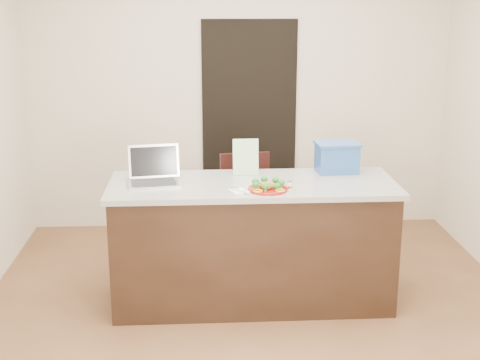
{
  "coord_description": "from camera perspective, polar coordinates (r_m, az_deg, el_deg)",
  "views": [
    {
      "loc": [
        -0.36,
        -4.33,
        2.22
      ],
      "look_at": [
        -0.09,
        0.2,
        0.95
      ],
      "focal_mm": 50.0,
      "sensor_mm": 36.0,
      "label": 1
    }
  ],
  "objects": [
    {
      "name": "blue_box",
      "position": [
        5.08,
        8.26,
        1.94
      ],
      "size": [
        0.33,
        0.25,
        0.23
      ],
      "rotation": [
        0.0,
        0.0,
        0.07
      ],
      "color": "#295397",
      "rests_on": "island"
    },
    {
      "name": "pepper_rings",
      "position": [
        4.59,
        2.38,
        -0.64
      ],
      "size": [
        0.22,
        0.22,
        0.01
      ],
      "color": "yellow",
      "rests_on": "plate"
    },
    {
      "name": "knife",
      "position": [
        4.56,
        0.49,
        -0.88
      ],
      "size": [
        0.05,
        0.19,
        0.01
      ],
      "rotation": [
        0.0,
        0.0,
        0.32
      ],
      "color": "white",
      "rests_on": "napkin"
    },
    {
      "name": "yogurt_bottle",
      "position": [
        4.6,
        4.28,
        -0.53
      ],
      "size": [
        0.03,
        0.03,
        0.06
      ],
      "rotation": [
        0.0,
        0.0,
        -0.17
      ],
      "color": "silver",
      "rests_on": "island"
    },
    {
      "name": "meatballs",
      "position": [
        4.58,
        2.36,
        -0.44
      ],
      "size": [
        0.11,
        0.11,
        0.04
      ],
      "color": "olive",
      "rests_on": "plate"
    },
    {
      "name": "broccoli",
      "position": [
        4.58,
        2.39,
        -0.24
      ],
      "size": [
        0.23,
        0.23,
        0.04
      ],
      "color": "#175416",
      "rests_on": "plate"
    },
    {
      "name": "plate",
      "position": [
        4.59,
        2.38,
        -0.76
      ],
      "size": [
        0.27,
        0.27,
        0.02
      ],
      "rotation": [
        0.0,
        0.0,
        -0.01
      ],
      "color": "maroon",
      "rests_on": "island"
    },
    {
      "name": "leaflet",
      "position": [
        4.95,
        0.49,
        1.97
      ],
      "size": [
        0.19,
        0.04,
        0.27
      ],
      "primitive_type": "cube",
      "rotation": [
        -0.14,
        0.0,
        0.02
      ],
      "color": "white",
      "rests_on": "island"
    },
    {
      "name": "doorway",
      "position": [
        6.44,
        0.79,
        4.67
      ],
      "size": [
        0.9,
        0.02,
        2.0
      ],
      "primitive_type": "cube",
      "color": "black",
      "rests_on": "ground"
    },
    {
      "name": "island",
      "position": [
        4.92,
        1.07,
        -5.35
      ],
      "size": [
        2.06,
        0.76,
        0.92
      ],
      "color": "black",
      "rests_on": "ground"
    },
    {
      "name": "fork",
      "position": [
        4.58,
        -0.16,
        -0.8
      ],
      "size": [
        0.1,
        0.16,
        0.0
      ],
      "rotation": [
        0.0,
        0.0,
        0.73
      ],
      "color": "silver",
      "rests_on": "napkin"
    },
    {
      "name": "chair",
      "position": [
        5.57,
        0.48,
        -1.99
      ],
      "size": [
        0.48,
        0.48,
        0.95
      ],
      "rotation": [
        0.0,
        0.0,
        0.15
      ],
      "color": "black",
      "rests_on": "ground"
    },
    {
      "name": "laptop",
      "position": [
        4.81,
        -7.38,
        0.64
      ],
      "size": [
        0.4,
        0.34,
        0.26
      ],
      "rotation": [
        0.0,
        0.0,
        0.15
      ],
      "color": "#A6A7AB",
      "rests_on": "island"
    },
    {
      "name": "napkin",
      "position": [
        4.57,
        0.1,
        -0.9
      ],
      "size": [
        0.17,
        0.17,
        0.01
      ],
      "primitive_type": "cube",
      "rotation": [
        0.0,
        0.0,
        0.34
      ],
      "color": "white",
      "rests_on": "island"
    },
    {
      "name": "room_shell",
      "position": [
        4.39,
        1.4,
        7.71
      ],
      "size": [
        4.0,
        4.0,
        4.0
      ],
      "color": "white",
      "rests_on": "ground"
    },
    {
      "name": "ground",
      "position": [
        4.88,
        1.27,
        -11.48
      ],
      "size": [
        4.0,
        4.0,
        0.0
      ],
      "primitive_type": "plane",
      "color": "brown",
      "rests_on": "ground"
    }
  ]
}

